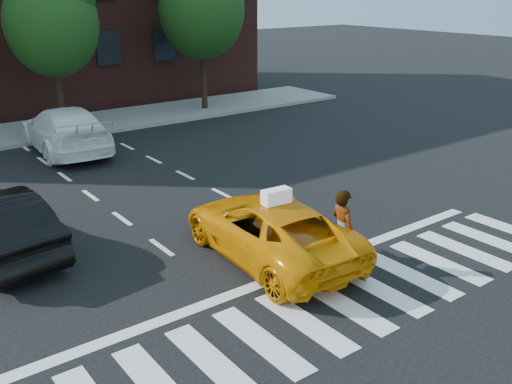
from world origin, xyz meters
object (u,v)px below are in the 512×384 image
white_suv (65,129)px  woman (342,230)px  tree_mid (51,12)px  taxi (270,229)px  dog (297,283)px

white_suv → woman: woman is taller
tree_mid → taxi: (-0.37, -14.50, -4.17)m
white_suv → dog: 13.05m
taxi → tree_mid: bearing=-87.5°
taxi → white_suv: size_ratio=0.87×
tree_mid → woman: 16.38m
white_suv → dog: size_ratio=9.85×
tree_mid → white_suv: bearing=-107.9°
white_suv → woman: bearing=100.5°
woman → dog: size_ratio=3.17×
tree_mid → dog: bearing=-93.3°
tree_mid → woman: (0.48, -15.90, -3.94)m
white_suv → dog: white_suv is taller
tree_mid → woman: tree_mid is taller
taxi → woman: size_ratio=2.69×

